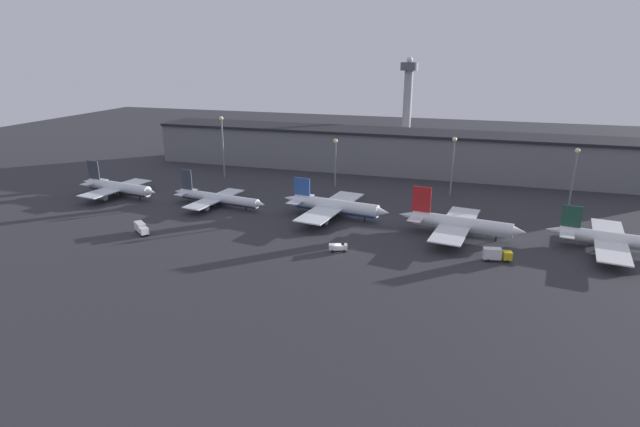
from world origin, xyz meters
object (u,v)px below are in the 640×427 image
at_px(airplane_2, 334,206).
at_px(airplane_3, 459,224).
at_px(airplane_1, 217,198).
at_px(service_vehicle_1, 496,254).
at_px(control_tower, 408,100).
at_px(service_vehicle_2, 338,247).
at_px(airplane_4, 614,240).
at_px(airplane_0, 118,188).
at_px(service_vehicle_0, 141,228).

xyz_separation_m(airplane_2, airplane_3, (41.26, -6.03, -0.09)).
bearing_deg(airplane_3, airplane_1, -175.37).
distance_m(service_vehicle_1, control_tower, 143.59).
bearing_deg(service_vehicle_2, airplane_3, 17.13).
distance_m(airplane_1, airplane_3, 85.35).
height_order(airplane_2, service_vehicle_2, airplane_2).
height_order(airplane_4, control_tower, control_tower).
bearing_deg(airplane_1, service_vehicle_1, -4.98).
bearing_deg(service_vehicle_1, service_vehicle_2, 178.07).
relative_size(service_vehicle_1, control_tower, 0.15).
relative_size(airplane_1, service_vehicle_1, 5.17).
bearing_deg(airplane_0, airplane_1, 8.71).
xyz_separation_m(airplane_3, service_vehicle_1, (10.41, -17.10, -1.73)).
distance_m(airplane_3, service_vehicle_2, 39.43).
bearing_deg(airplane_4, airplane_1, -174.00).
bearing_deg(airplane_1, airplane_2, 9.01).
bearing_deg(airplane_2, service_vehicle_0, -139.57).
distance_m(airplane_1, service_vehicle_2, 60.45).
relative_size(airplane_2, control_tower, 0.77).
bearing_deg(service_vehicle_2, airplane_0, 144.86).
xyz_separation_m(airplane_2, control_tower, (8.44, 111.06, 25.39)).
distance_m(airplane_1, airplane_4, 127.46).
relative_size(airplane_0, airplane_4, 0.99).
distance_m(airplane_3, control_tower, 124.25).
bearing_deg(service_vehicle_2, service_vehicle_0, 165.01).
bearing_deg(control_tower, airplane_4, -57.28).
xyz_separation_m(airplane_0, airplane_1, (42.49, 0.28, -0.65)).
bearing_deg(airplane_2, service_vehicle_1, -15.80).
distance_m(airplane_4, service_vehicle_1, 36.27).
distance_m(airplane_0, airplane_2, 86.41).
height_order(airplane_2, airplane_4, airplane_2).
xyz_separation_m(airplane_2, service_vehicle_2, (9.35, -29.07, -2.48)).
distance_m(airplane_3, service_vehicle_1, 20.09).
bearing_deg(service_vehicle_0, airplane_1, 111.79).
bearing_deg(control_tower, airplane_3, -74.34).
xyz_separation_m(airplane_4, service_vehicle_2, (-74.09, -23.37, -2.02)).
bearing_deg(service_vehicle_2, airplane_4, -1.19).
relative_size(airplane_4, service_vehicle_2, 6.87).
height_order(airplane_2, airplane_3, airplane_3).
height_order(airplane_3, service_vehicle_2, airplane_3).
bearing_deg(control_tower, service_vehicle_2, -89.63).
distance_m(airplane_1, service_vehicle_0, 33.77).
distance_m(airplane_0, airplane_1, 42.50).
relative_size(airplane_3, service_vehicle_1, 4.98).
xyz_separation_m(airplane_3, service_vehicle_0, (-94.01, -27.07, -1.88)).
bearing_deg(control_tower, service_vehicle_1, -72.15).
xyz_separation_m(airplane_0, control_tower, (94.85, 111.87, 25.62)).
bearing_deg(control_tower, service_vehicle_0, -113.00).
bearing_deg(airplane_0, airplane_4, 6.67).
height_order(airplane_1, control_tower, control_tower).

